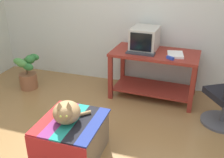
# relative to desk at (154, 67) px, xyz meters

# --- Properties ---
(ground_plane) EXTENTS (14.00, 14.00, 0.00)m
(ground_plane) POSITION_rel_desk_xyz_m (-0.46, -1.60, -0.48)
(ground_plane) COLOR olive
(back_wall) EXTENTS (8.00, 0.10, 2.60)m
(back_wall) POSITION_rel_desk_xyz_m (-0.46, 0.45, 0.82)
(back_wall) COLOR silver
(back_wall) RESTS_ON ground_plane
(desk) EXTENTS (1.26, 0.71, 0.71)m
(desk) POSITION_rel_desk_xyz_m (0.00, 0.00, 0.00)
(desk) COLOR maroon
(desk) RESTS_ON ground_plane
(tv_monitor) EXTENTS (0.39, 0.48, 0.32)m
(tv_monitor) POSITION_rel_desk_xyz_m (-0.18, 0.09, 0.38)
(tv_monitor) COLOR #BCB7A8
(tv_monitor) RESTS_ON desk
(keyboard) EXTENTS (0.41, 0.17, 0.02)m
(keyboard) POSITION_rel_desk_xyz_m (-0.18, -0.14, 0.24)
(keyboard) COLOR #333338
(keyboard) RESTS_ON desk
(book) EXTENTS (0.25, 0.31, 0.03)m
(book) POSITION_rel_desk_xyz_m (0.29, -0.06, 0.24)
(book) COLOR white
(book) RESTS_ON desk
(ottoman_with_blanket) EXTENTS (0.63, 0.69, 0.41)m
(ottoman_with_blanket) POSITION_rel_desk_xyz_m (-0.58, -1.58, -0.27)
(ottoman_with_blanket) COLOR #7A664C
(ottoman_with_blanket) RESTS_ON ground_plane
(cat) EXTENTS (0.37, 0.42, 0.29)m
(cat) POSITION_rel_desk_xyz_m (-0.60, -1.61, 0.05)
(cat) COLOR #9E7A4C
(cat) RESTS_ON ottoman_with_blanket
(potted_plant) EXTENTS (0.42, 0.34, 0.59)m
(potted_plant) POSITION_rel_desk_xyz_m (-1.95, -0.35, -0.21)
(potted_plant) COLOR brown
(potted_plant) RESTS_ON ground_plane
(stapler) EXTENTS (0.11, 0.09, 0.04)m
(stapler) POSITION_rel_desk_xyz_m (0.24, -0.24, 0.25)
(stapler) COLOR #2342B7
(stapler) RESTS_ON desk
(pen) EXTENTS (0.04, 0.14, 0.01)m
(pen) POSITION_rel_desk_xyz_m (0.30, -0.03, 0.23)
(pen) COLOR #B7B7BC
(pen) RESTS_ON desk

